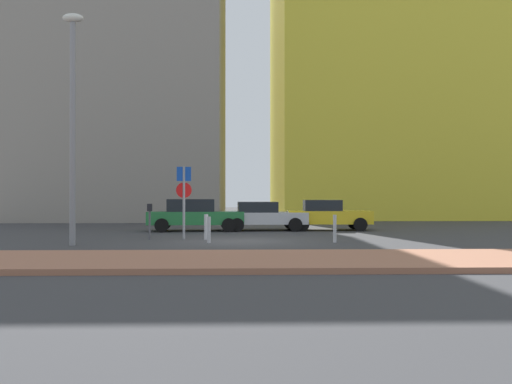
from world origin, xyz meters
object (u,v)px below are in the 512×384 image
object	(u,v)px
parked_car_yellow	(327,215)
street_lamp	(73,110)
traffic_bollard_near	(206,227)
traffic_bollard_mid	(335,229)
parked_car_silver	(263,215)
traffic_bollard_far	(209,230)
parked_car_green	(194,215)
parking_sign_post	(184,193)
parking_meter	(150,216)

from	to	relation	value
parked_car_yellow	street_lamp	world-z (taller)	street_lamp
traffic_bollard_near	traffic_bollard_mid	size ratio (longest dim) A/B	0.97
parked_car_silver	street_lamp	bearing A→B (deg)	-130.23
street_lamp	traffic_bollard_near	world-z (taller)	street_lamp
parked_car_yellow	traffic_bollard_near	size ratio (longest dim) A/B	4.21
street_lamp	traffic_bollard_near	bearing A→B (deg)	28.71
street_lamp	traffic_bollard_far	world-z (taller)	street_lamp
parked_car_yellow	street_lamp	distance (m)	13.30
parked_car_green	traffic_bollard_near	distance (m)	5.35
street_lamp	traffic_bollard_near	distance (m)	6.40
parked_car_green	traffic_bollard_far	distance (m)	6.81
parking_sign_post	parked_car_yellow	bearing A→B (deg)	39.89
traffic_bollard_far	parking_meter	bearing A→B (deg)	147.25
parking_meter	street_lamp	bearing A→B (deg)	-132.09
parked_car_green	parked_car_silver	size ratio (longest dim) A/B	1.13
parked_car_yellow	traffic_bollard_far	distance (m)	8.92
parked_car_yellow	parking_sign_post	bearing A→B (deg)	-140.11
traffic_bollard_near	traffic_bollard_mid	xyz separation A→B (m)	(4.68, -1.43, 0.01)
parked_car_yellow	traffic_bollard_mid	bearing A→B (deg)	-96.83
parked_car_silver	parking_sign_post	world-z (taller)	parking_sign_post
parking_meter	street_lamp	xyz separation A→B (m)	(-2.20, -2.43, 3.65)
parked_car_green	parked_car_yellow	bearing A→B (deg)	3.70
traffic_bollard_mid	traffic_bollard_far	world-z (taller)	traffic_bollard_mid
parking_meter	traffic_bollard_mid	bearing A→B (deg)	-12.30
parked_car_green	street_lamp	size ratio (longest dim) A/B	0.59
parked_car_silver	street_lamp	size ratio (longest dim) A/B	0.52
parked_car_silver	traffic_bollard_near	size ratio (longest dim) A/B	4.21
parking_sign_post	traffic_bollard_near	distance (m)	1.59
parking_meter	traffic_bollard_near	distance (m)	2.18
parked_car_green	traffic_bollard_mid	world-z (taller)	parked_car_green
parked_car_green	parked_car_silver	world-z (taller)	parked_car_green
parked_car_yellow	parking_meter	distance (m)	9.52
parked_car_silver	traffic_bollard_mid	world-z (taller)	parked_car_silver
traffic_bollard_far	parking_sign_post	bearing A→B (deg)	120.78
parking_sign_post	parking_meter	xyz separation A→B (m)	(-1.27, -0.28, -0.88)
parked_car_green	street_lamp	xyz separation A→B (m)	(-3.47, -7.65, 3.77)
street_lamp	traffic_bollard_far	size ratio (longest dim) A/B	8.40
parked_car_yellow	parking_sign_post	xyz separation A→B (m)	(-6.40, -5.35, 1.02)
street_lamp	parking_meter	bearing A→B (deg)	47.91
parked_car_green	parking_meter	bearing A→B (deg)	-103.72
traffic_bollard_near	traffic_bollard_far	size ratio (longest dim) A/B	1.03
parked_car_silver	street_lamp	world-z (taller)	street_lamp
street_lamp	traffic_bollard_mid	world-z (taller)	street_lamp
parked_car_silver	traffic_bollard_far	world-z (taller)	parked_car_silver
parking_meter	traffic_bollard_far	world-z (taller)	parking_meter
street_lamp	traffic_bollard_far	distance (m)	6.16
traffic_bollard_far	street_lamp	bearing A→B (deg)	-168.37
traffic_bollard_near	parked_car_silver	bearing A→B (deg)	66.80
parked_car_silver	traffic_bollard_far	xyz separation A→B (m)	(-2.21, -7.03, -0.25)
traffic_bollard_near	parked_car_yellow	bearing A→B (deg)	45.80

